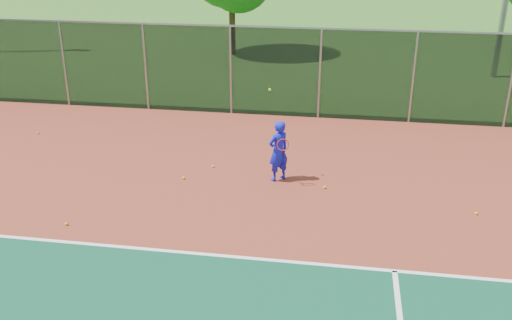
{
  "coord_description": "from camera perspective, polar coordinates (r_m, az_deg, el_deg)",
  "views": [
    {
      "loc": [
        0.84,
        -6.51,
        6.23
      ],
      "look_at": [
        -1.01,
        5.0,
        1.3
      ],
      "focal_mm": 40.0,
      "sensor_mm": 36.0,
      "label": 1
    }
  ],
  "objects": [
    {
      "name": "court_apron",
      "position": [
        10.57,
        2.9,
        -13.14
      ],
      "size": [
        30.0,
        20.0,
        0.02
      ],
      "primitive_type": "cube",
      "color": "maroon",
      "rests_on": "ground"
    },
    {
      "name": "fence_back",
      "position": [
        19.11,
        6.41,
        8.65
      ],
      "size": [
        30.0,
        0.06,
        3.03
      ],
      "color": "black",
      "rests_on": "court_apron"
    },
    {
      "name": "practice_ball_0",
      "position": [
        14.88,
        -7.25,
        -1.78
      ],
      "size": [
        0.07,
        0.07,
        0.07
      ],
      "primitive_type": "sphere",
      "color": "#BECE18",
      "rests_on": "court_apron"
    },
    {
      "name": "practice_ball_5",
      "position": [
        19.15,
        -20.96,
        2.55
      ],
      "size": [
        0.07,
        0.07,
        0.07
      ],
      "primitive_type": "sphere",
      "color": "#BECE18",
      "rests_on": "court_apron"
    },
    {
      "name": "practice_ball_3",
      "position": [
        13.97,
        21.16,
        -4.99
      ],
      "size": [
        0.07,
        0.07,
        0.07
      ],
      "primitive_type": "sphere",
      "color": "#BECE18",
      "rests_on": "court_apron"
    },
    {
      "name": "practice_ball_1",
      "position": [
        14.36,
        6.87,
        -2.71
      ],
      "size": [
        0.07,
        0.07,
        0.07
      ],
      "primitive_type": "sphere",
      "color": "#BECE18",
      "rests_on": "court_apron"
    },
    {
      "name": "practice_ball_4",
      "position": [
        15.5,
        -4.31,
        -0.61
      ],
      "size": [
        0.07,
        0.07,
        0.07
      ],
      "primitive_type": "sphere",
      "color": "#BECE18",
      "rests_on": "court_apron"
    },
    {
      "name": "practice_ball_2",
      "position": [
        13.28,
        -18.43,
        -6.08
      ],
      "size": [
        0.07,
        0.07,
        0.07
      ],
      "primitive_type": "sphere",
      "color": "#BECE18",
      "rests_on": "court_apron"
    },
    {
      "name": "tennis_player",
      "position": [
        14.44,
        2.26,
        0.92
      ],
      "size": [
        0.69,
        0.75,
        2.4
      ],
      "color": "#1419BF",
      "rests_on": "court_apron"
    }
  ]
}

